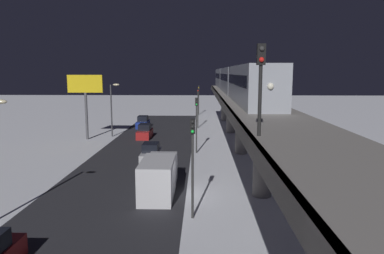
{
  "coord_description": "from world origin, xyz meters",
  "views": [
    {
      "loc": [
        -1.69,
        26.34,
        9.25
      ],
      "look_at": [
        -0.53,
        -19.4,
        2.29
      ],
      "focal_mm": 33.75,
      "sensor_mm": 36.0,
      "label": 1
    }
  ],
  "objects_px": {
    "box_truck": "(159,176)",
    "sedan_silver": "(151,154)",
    "traffic_light_mid": "(196,117)",
    "traffic_light_far": "(198,103)",
    "rail_signal": "(261,74)",
    "traffic_light_distant": "(199,96)",
    "subway_train": "(234,79)",
    "sedan_red_2": "(145,132)",
    "sedan_blue": "(143,123)",
    "commercial_billboard": "(85,90)",
    "traffic_light_near": "(193,154)"
  },
  "relations": [
    {
      "from": "box_truck",
      "to": "traffic_light_distant",
      "type": "bearing_deg",
      "value": -92.99
    },
    {
      "from": "rail_signal",
      "to": "traffic_light_distant",
      "type": "xyz_separation_m",
      "value": [
        3.09,
        -62.73,
        -4.99
      ]
    },
    {
      "from": "rail_signal",
      "to": "commercial_billboard",
      "type": "distance_m",
      "value": 38.15
    },
    {
      "from": "commercial_billboard",
      "to": "subway_train",
      "type": "bearing_deg",
      "value": -172.39
    },
    {
      "from": "sedan_red_2",
      "to": "traffic_light_mid",
      "type": "height_order",
      "value": "traffic_light_mid"
    },
    {
      "from": "sedan_blue",
      "to": "commercial_billboard",
      "type": "height_order",
      "value": "commercial_billboard"
    },
    {
      "from": "sedan_silver",
      "to": "traffic_light_mid",
      "type": "relative_size",
      "value": 0.7
    },
    {
      "from": "subway_train",
      "to": "traffic_light_distant",
      "type": "relative_size",
      "value": 8.67
    },
    {
      "from": "traffic_light_mid",
      "to": "traffic_light_far",
      "type": "distance_m",
      "value": 18.85
    },
    {
      "from": "traffic_light_far",
      "to": "subway_train",
      "type": "bearing_deg",
      "value": 123.29
    },
    {
      "from": "traffic_light_mid",
      "to": "subway_train",
      "type": "bearing_deg",
      "value": -114.93
    },
    {
      "from": "traffic_light_near",
      "to": "subway_train",
      "type": "bearing_deg",
      "value": -99.74
    },
    {
      "from": "sedan_silver",
      "to": "box_truck",
      "type": "relative_size",
      "value": 0.61
    },
    {
      "from": "sedan_blue",
      "to": "traffic_light_near",
      "type": "distance_m",
      "value": 39.41
    },
    {
      "from": "traffic_light_distant",
      "to": "box_truck",
      "type": "bearing_deg",
      "value": 87.01
    },
    {
      "from": "rail_signal",
      "to": "traffic_light_near",
      "type": "bearing_deg",
      "value": -63.41
    },
    {
      "from": "box_truck",
      "to": "sedan_silver",
      "type": "bearing_deg",
      "value": -78.36
    },
    {
      "from": "traffic_light_distant",
      "to": "sedan_blue",
      "type": "bearing_deg",
      "value": 63.2
    },
    {
      "from": "sedan_red_2",
      "to": "traffic_light_near",
      "type": "relative_size",
      "value": 0.75
    },
    {
      "from": "subway_train",
      "to": "sedan_red_2",
      "type": "distance_m",
      "value": 14.72
    },
    {
      "from": "sedan_blue",
      "to": "traffic_light_far",
      "type": "relative_size",
      "value": 0.69
    },
    {
      "from": "rail_signal",
      "to": "box_truck",
      "type": "relative_size",
      "value": 0.54
    },
    {
      "from": "box_truck",
      "to": "sedan_red_2",
      "type": "bearing_deg",
      "value": -78.53
    },
    {
      "from": "subway_train",
      "to": "traffic_light_far",
      "type": "bearing_deg",
      "value": -56.71
    },
    {
      "from": "subway_train",
      "to": "sedan_blue",
      "type": "distance_m",
      "value": 18.22
    },
    {
      "from": "subway_train",
      "to": "box_truck",
      "type": "height_order",
      "value": "subway_train"
    },
    {
      "from": "sedan_blue",
      "to": "commercial_billboard",
      "type": "xyz_separation_m",
      "value": [
        6.04,
        10.99,
        6.04
      ]
    },
    {
      "from": "traffic_light_far",
      "to": "commercial_billboard",
      "type": "relative_size",
      "value": 0.72
    },
    {
      "from": "box_truck",
      "to": "traffic_light_mid",
      "type": "xyz_separation_m",
      "value": [
        -2.7,
        -13.92,
        2.85
      ]
    },
    {
      "from": "subway_train",
      "to": "sedan_red_2",
      "type": "bearing_deg",
      "value": 5.83
    },
    {
      "from": "subway_train",
      "to": "traffic_light_distant",
      "type": "xyz_separation_m",
      "value": [
        5.13,
        -26.67,
        -4.05
      ]
    },
    {
      "from": "sedan_blue",
      "to": "traffic_light_distant",
      "type": "height_order",
      "value": "traffic_light_distant"
    },
    {
      "from": "traffic_light_near",
      "to": "traffic_light_distant",
      "type": "height_order",
      "value": "same"
    },
    {
      "from": "sedan_red_2",
      "to": "traffic_light_near",
      "type": "height_order",
      "value": "traffic_light_near"
    },
    {
      "from": "rail_signal",
      "to": "sedan_red_2",
      "type": "xyz_separation_m",
      "value": [
        10.59,
        -34.77,
        -8.39
      ]
    },
    {
      "from": "subway_train",
      "to": "sedan_silver",
      "type": "bearing_deg",
      "value": 57.19
    },
    {
      "from": "traffic_light_mid",
      "to": "box_truck",
      "type": "bearing_deg",
      "value": 79.02
    },
    {
      "from": "traffic_light_far",
      "to": "rail_signal",
      "type": "bearing_deg",
      "value": 94.02
    },
    {
      "from": "sedan_red_2",
      "to": "traffic_light_mid",
      "type": "relative_size",
      "value": 0.75
    },
    {
      "from": "rail_signal",
      "to": "sedan_red_2",
      "type": "bearing_deg",
      "value": -73.07
    },
    {
      "from": "box_truck",
      "to": "traffic_light_far",
      "type": "distance_m",
      "value": 33.0
    },
    {
      "from": "sedan_silver",
      "to": "traffic_light_distant",
      "type": "relative_size",
      "value": 0.7
    },
    {
      "from": "sedan_blue",
      "to": "sedan_red_2",
      "type": "bearing_deg",
      "value": 100.68
    },
    {
      "from": "sedan_red_2",
      "to": "traffic_light_far",
      "type": "bearing_deg",
      "value": -129.48
    },
    {
      "from": "traffic_light_far",
      "to": "traffic_light_mid",
      "type": "bearing_deg",
      "value": 90.0
    },
    {
      "from": "sedan_silver",
      "to": "box_truck",
      "type": "height_order",
      "value": "box_truck"
    },
    {
      "from": "box_truck",
      "to": "commercial_billboard",
      "type": "relative_size",
      "value": 0.83
    },
    {
      "from": "sedan_red_2",
      "to": "traffic_light_near",
      "type": "distance_m",
      "value": 29.76
    },
    {
      "from": "sedan_silver",
      "to": "rail_signal",
      "type": "bearing_deg",
      "value": -69.49
    },
    {
      "from": "sedan_silver",
      "to": "subway_train",
      "type": "bearing_deg",
      "value": 57.19
    }
  ]
}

